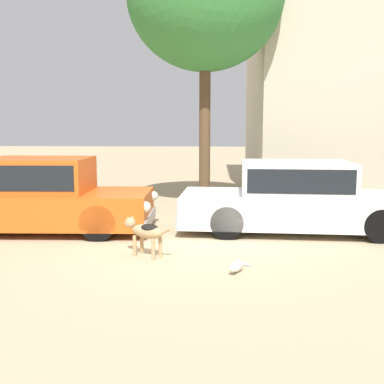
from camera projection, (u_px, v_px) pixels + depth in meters
ground_plane at (176, 243)px, 8.18m from camera, size 80.00×80.00×0.00m
parked_sedan_nearest at (41, 196)px, 9.06m from camera, size 4.43×1.81×1.46m
parked_sedan_second at (297, 197)px, 9.05m from camera, size 4.78×1.96×1.39m
stray_dog_spotted at (145, 231)px, 7.32m from camera, size 0.86×0.56×0.63m
stray_cat at (237, 266)px, 6.59m from camera, size 0.35×0.57×0.17m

